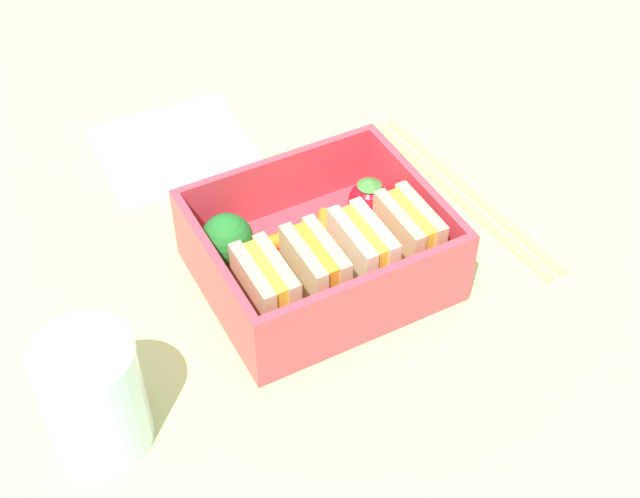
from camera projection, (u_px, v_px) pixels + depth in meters
ground_plane at (320, 285)px, 64.93cm from camera, size 120.00×120.00×2.00cm
bento_tray at (320, 270)px, 63.81cm from camera, size 16.38×13.94×1.20cm
bento_rim at (320, 239)px, 61.64cm from camera, size 16.38×13.94×4.94cm
sandwich_left at (408, 237)px, 61.70cm from camera, size 2.59×5.46×5.11cm
sandwich_center_left at (363, 254)px, 60.48cm from camera, size 2.59×5.46×5.11cm
sandwich_center at (315, 272)px, 59.26cm from camera, size 2.59×5.46×5.11cm
sandwich_center_right at (266, 291)px, 58.05cm from camera, size 2.59×5.46×5.11cm
strawberry_far_left at (369, 200)px, 65.75cm from camera, size 3.08×3.08×3.68cm
carrot_stick_left at (324, 230)px, 65.07cm from camera, size 2.84×3.73×1.08cm
carrot_stick_far_left at (275, 242)px, 64.16cm from camera, size 4.00×1.45×1.17cm
broccoli_floret at (227, 240)px, 61.29cm from camera, size 3.67×3.67×4.59cm
chopstick_pair at (463, 191)px, 70.26cm from camera, size 3.64×21.67×0.70cm
drinking_glass at (93, 397)px, 51.65cm from camera, size 6.03×6.03×8.26cm
folded_napkin at (174, 146)px, 74.53cm from camera, size 12.59×12.04×0.40cm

